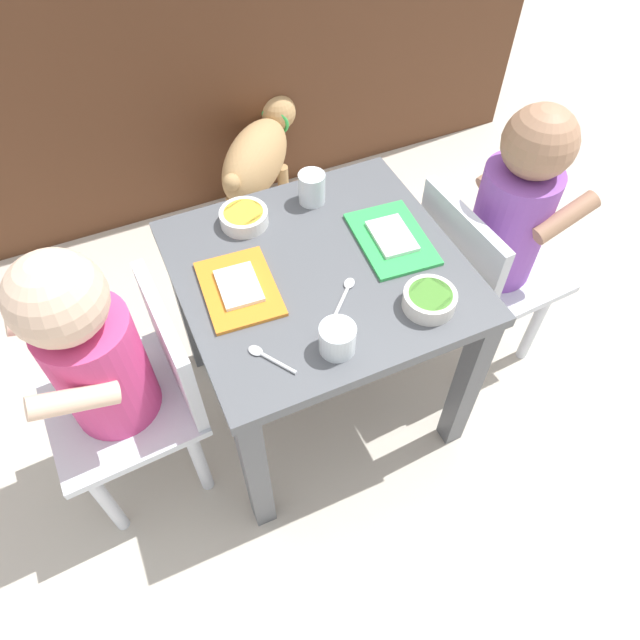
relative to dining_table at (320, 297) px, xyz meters
name	(u,v)px	position (x,y,z in m)	size (l,w,h in m)	color
ground_plane	(320,394)	(0.00, 0.00, -0.39)	(7.00, 7.00, 0.00)	beige
kitchen_cabinet_back	(180,45)	(0.00, 1.00, 0.07)	(2.23, 0.31, 0.92)	#56331E
dining_table	(320,297)	(0.00, 0.00, 0.00)	(0.55, 0.53, 0.48)	#515459
seated_child_left	(102,359)	(-0.43, -0.02, 0.06)	(0.30, 0.30, 0.70)	silver
seated_child_right	(507,221)	(0.43, -0.02, 0.06)	(0.30, 0.30, 0.71)	silver
dog	(258,156)	(0.12, 0.72, -0.17)	(0.36, 0.38, 0.32)	tan
food_tray_left	(239,288)	(-0.16, 0.01, 0.10)	(0.15, 0.19, 0.02)	orange
food_tray_right	(392,238)	(0.16, 0.01, 0.10)	(0.15, 0.21, 0.02)	green
water_cup_left	(312,190)	(0.06, 0.19, 0.12)	(0.06, 0.06, 0.07)	white
water_cup_right	(337,340)	(-0.05, -0.19, 0.11)	(0.06, 0.06, 0.06)	white
cereal_bowl_right_side	(429,299)	(0.14, -0.17, 0.11)	(0.10, 0.10, 0.03)	silver
cereal_bowl_left_side	(244,217)	(-0.09, 0.18, 0.11)	(0.10, 0.10, 0.03)	white
spoon_by_left_tray	(267,357)	(-0.17, -0.16, 0.09)	(0.07, 0.09, 0.01)	silver
spoon_by_right_tray	(345,292)	(0.01, -0.08, 0.09)	(0.08, 0.08, 0.01)	silver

